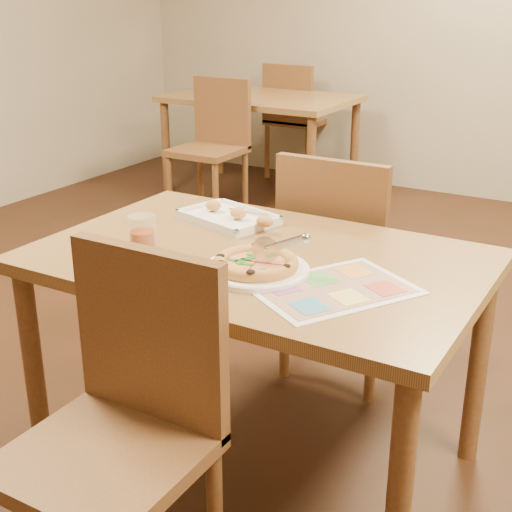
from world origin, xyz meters
The scene contains 13 objects.
room centered at (0.00, 0.00, 1.35)m, with size 7.00×7.00×7.00m.
dining_table centered at (0.00, 0.00, 0.63)m, with size 1.30×0.85×0.72m.
chair_near centered at (0.00, -0.60, 0.57)m, with size 0.42×0.42×0.47m.
chair_far centered at (0.00, 0.60, 0.57)m, with size 0.42×0.42×0.47m.
bg_table centered at (-1.60, 2.80, 0.63)m, with size 1.30×0.85×0.72m.
bg_chair_near centered at (-1.60, 2.20, 0.57)m, with size 0.42×0.42×0.47m.
bg_chair_far centered at (-1.60, 3.30, 0.57)m, with size 0.42×0.42×0.47m.
plate centered at (0.07, -0.13, 0.73)m, with size 0.29×0.29×0.02m, color white.
pizza centered at (0.07, -0.13, 0.75)m, with size 0.24×0.24×0.04m.
pizza_cutter centered at (0.13, -0.11, 0.80)m, with size 0.14×0.06×0.09m.
appetizer_tray centered at (-0.23, 0.22, 0.73)m, with size 0.37×0.28×0.06m.
glass_tumbler centered at (-0.32, -0.13, 0.77)m, with size 0.08×0.08×0.10m.
menu centered at (0.30, -0.12, 0.72)m, with size 0.29×0.40×0.01m, color silver.
Camera 1 is at (0.98, -1.69, 1.46)m, focal length 50.00 mm.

